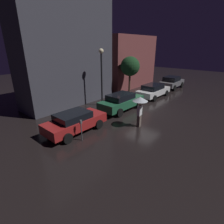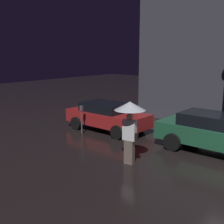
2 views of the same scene
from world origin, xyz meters
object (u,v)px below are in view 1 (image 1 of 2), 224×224
Objects in this scene: parked_car_white at (153,90)px; street_lamp_near at (101,68)px; parking_meter at (81,128)px; parked_car_red at (75,121)px; parked_car_green at (121,101)px; pedestrian_with_umbrella at (140,104)px; parked_car_grey at (172,82)px.

street_lamp_near is (-5.56, 2.20, 2.64)m from parked_car_white.
parking_meter is at bearing -147.21° from street_lamp_near.
parked_car_white is (10.47, 0.08, 0.02)m from parked_car_red.
parking_meter is (-5.55, -1.38, 0.03)m from parked_car_green.
street_lamp_near is at bearing 159.37° from parked_car_white.
parked_car_red is at bearing 67.92° from parking_meter.
parked_car_red is 0.93× the size of parked_car_green.
parked_car_white is 0.89× the size of street_lamp_near.
parked_car_white reaches higher than parking_meter.
parked_car_white is 2.12× the size of pedestrian_with_umbrella.
pedestrian_with_umbrella is at bearing -120.93° from parked_car_green.
parked_car_green is 10.68m from parked_car_grey.
parked_car_red is 5.07m from parked_car_green.
parked_car_green is 3.34m from street_lamp_near.
parked_car_grey is 16.30m from parking_meter.
parked_car_red is at bearing -155.07° from street_lamp_near.
parked_car_green is at bearing -179.39° from parked_car_grey.
parked_car_grey reaches higher than parked_car_white.
parked_car_grey is 3.10× the size of parking_meter.
parked_car_green is at bearing 48.93° from pedestrian_with_umbrella.
street_lamp_near reaches higher than parked_car_green.
parked_car_red reaches higher than parking_meter.
parked_car_grey reaches higher than parked_car_red.
parked_car_red is at bearing -178.88° from parked_car_grey.
parked_car_red is 1.02× the size of parked_car_grey.
parked_car_white is at bearing 12.03° from pedestrian_with_umbrella.
parked_car_green is at bearing 13.91° from parking_meter.
parked_car_grey is 1.91× the size of pedestrian_with_umbrella.
street_lamp_near is at bearing 32.79° from parking_meter.
street_lamp_near is at bearing 25.75° from parked_car_red.
parking_meter is (-0.48, -1.19, 0.10)m from parked_car_red.
parked_car_red is 15.75m from parked_car_grey.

